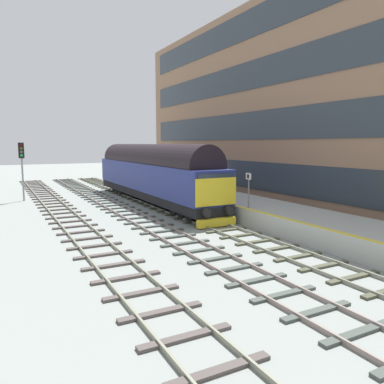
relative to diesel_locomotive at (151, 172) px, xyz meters
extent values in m
plane|color=gray|center=(0.00, -6.21, -2.49)|extent=(140.00, 140.00, 0.00)
cube|color=slate|center=(-0.72, -6.21, -2.41)|extent=(0.07, 60.00, 0.15)
cube|color=slate|center=(0.72, -6.21, -2.41)|extent=(0.07, 60.00, 0.15)
cube|color=#454635|center=(0.00, -19.16, -2.44)|extent=(2.50, 0.26, 0.09)
cube|color=#454635|center=(0.00, -17.80, -2.44)|extent=(2.50, 0.26, 0.09)
cube|color=#454635|center=(0.00, -16.44, -2.44)|extent=(2.50, 0.26, 0.09)
cube|color=#454635|center=(0.00, -15.07, -2.44)|extent=(2.50, 0.26, 0.09)
cube|color=#454635|center=(0.00, -13.71, -2.44)|extent=(2.50, 0.26, 0.09)
cube|color=#454635|center=(0.00, -12.34, -2.44)|extent=(2.50, 0.26, 0.09)
cube|color=#454635|center=(0.00, -10.98, -2.44)|extent=(2.50, 0.26, 0.09)
cube|color=#454635|center=(0.00, -9.62, -2.44)|extent=(2.50, 0.26, 0.09)
cube|color=#454635|center=(0.00, -8.25, -2.44)|extent=(2.50, 0.26, 0.09)
cube|color=#454635|center=(0.00, -6.89, -2.44)|extent=(2.50, 0.26, 0.09)
cube|color=#454635|center=(0.00, -5.53, -2.44)|extent=(2.50, 0.26, 0.09)
cube|color=#454635|center=(0.00, -4.16, -2.44)|extent=(2.50, 0.26, 0.09)
cube|color=#454635|center=(0.00, -2.80, -2.44)|extent=(2.50, 0.26, 0.09)
cube|color=#454635|center=(0.00, -1.44, -2.44)|extent=(2.50, 0.26, 0.09)
cube|color=#454635|center=(0.00, -0.07, -2.44)|extent=(2.50, 0.26, 0.09)
cube|color=#454635|center=(0.00, 1.29, -2.44)|extent=(2.50, 0.26, 0.09)
cube|color=#454635|center=(0.00, 2.66, -2.44)|extent=(2.50, 0.26, 0.09)
cube|color=#454635|center=(0.00, 4.02, -2.44)|extent=(2.50, 0.26, 0.09)
cube|color=#454635|center=(0.00, 5.38, -2.44)|extent=(2.50, 0.26, 0.09)
cube|color=#454635|center=(0.00, 6.75, -2.44)|extent=(2.50, 0.26, 0.09)
cube|color=#454635|center=(0.00, 8.11, -2.44)|extent=(2.50, 0.26, 0.09)
cube|color=#454635|center=(0.00, 9.47, -2.44)|extent=(2.50, 0.26, 0.09)
cube|color=#454635|center=(0.00, 10.84, -2.44)|extent=(2.50, 0.26, 0.09)
cube|color=#454635|center=(0.00, 12.20, -2.44)|extent=(2.50, 0.26, 0.09)
cube|color=#454635|center=(0.00, 13.56, -2.44)|extent=(2.50, 0.26, 0.09)
cube|color=#454635|center=(0.00, 14.93, -2.44)|extent=(2.50, 0.26, 0.09)
cube|color=#454635|center=(0.00, 16.29, -2.44)|extent=(2.50, 0.26, 0.09)
cube|color=#454635|center=(0.00, 17.66, -2.44)|extent=(2.50, 0.26, 0.09)
cube|color=#454635|center=(0.00, 19.02, -2.44)|extent=(2.50, 0.26, 0.09)
cube|color=#454635|center=(0.00, 20.38, -2.44)|extent=(2.50, 0.26, 0.09)
cube|color=#454635|center=(0.00, 21.75, -2.44)|extent=(2.50, 0.26, 0.09)
cube|color=#454635|center=(0.00, 23.11, -2.44)|extent=(2.50, 0.26, 0.09)
cube|color=gray|center=(-3.93, -6.21, -2.41)|extent=(0.07, 60.00, 0.15)
cube|color=gray|center=(-2.49, -6.21, -2.41)|extent=(0.07, 60.00, 0.15)
cube|color=#424943|center=(-3.21, -21.89, -2.44)|extent=(2.50, 0.26, 0.09)
cube|color=#424943|center=(-3.21, -20.53, -2.44)|extent=(2.50, 0.26, 0.09)
cube|color=#424943|center=(-3.21, -19.16, -2.44)|extent=(2.50, 0.26, 0.09)
cube|color=#424943|center=(-3.21, -17.80, -2.44)|extent=(2.50, 0.26, 0.09)
cube|color=#424943|center=(-3.21, -16.44, -2.44)|extent=(2.50, 0.26, 0.09)
cube|color=#424943|center=(-3.21, -15.07, -2.44)|extent=(2.50, 0.26, 0.09)
cube|color=#424943|center=(-3.21, -13.71, -2.44)|extent=(2.50, 0.26, 0.09)
cube|color=#424943|center=(-3.21, -12.34, -2.44)|extent=(2.50, 0.26, 0.09)
cube|color=#424943|center=(-3.21, -10.98, -2.44)|extent=(2.50, 0.26, 0.09)
cube|color=#424943|center=(-3.21, -9.62, -2.44)|extent=(2.50, 0.26, 0.09)
cube|color=#424943|center=(-3.21, -8.25, -2.44)|extent=(2.50, 0.26, 0.09)
cube|color=#424943|center=(-3.21, -6.89, -2.44)|extent=(2.50, 0.26, 0.09)
cube|color=#424943|center=(-3.21, -5.53, -2.44)|extent=(2.50, 0.26, 0.09)
cube|color=#424943|center=(-3.21, -4.16, -2.44)|extent=(2.50, 0.26, 0.09)
cube|color=#424943|center=(-3.21, -2.80, -2.44)|extent=(2.50, 0.26, 0.09)
cube|color=#424943|center=(-3.21, -1.44, -2.44)|extent=(2.50, 0.26, 0.09)
cube|color=#424943|center=(-3.21, -0.07, -2.44)|extent=(2.50, 0.26, 0.09)
cube|color=#424943|center=(-3.21, 1.29, -2.44)|extent=(2.50, 0.26, 0.09)
cube|color=#424943|center=(-3.21, 2.66, -2.44)|extent=(2.50, 0.26, 0.09)
cube|color=#424943|center=(-3.21, 4.02, -2.44)|extent=(2.50, 0.26, 0.09)
cube|color=#424943|center=(-3.21, 5.38, -2.44)|extent=(2.50, 0.26, 0.09)
cube|color=#424943|center=(-3.21, 6.75, -2.44)|extent=(2.50, 0.26, 0.09)
cube|color=#424943|center=(-3.21, 8.11, -2.44)|extent=(2.50, 0.26, 0.09)
cube|color=#424943|center=(-3.21, 9.47, -2.44)|extent=(2.50, 0.26, 0.09)
cube|color=#424943|center=(-3.21, 10.84, -2.44)|extent=(2.50, 0.26, 0.09)
cube|color=#424943|center=(-3.21, 12.20, -2.44)|extent=(2.50, 0.26, 0.09)
cube|color=#424943|center=(-3.21, 13.56, -2.44)|extent=(2.50, 0.26, 0.09)
cube|color=#424943|center=(-3.21, 14.93, -2.44)|extent=(2.50, 0.26, 0.09)
cube|color=#424943|center=(-3.21, 16.29, -2.44)|extent=(2.50, 0.26, 0.09)
cube|color=#424943|center=(-3.21, 17.66, -2.44)|extent=(2.50, 0.26, 0.09)
cube|color=#424943|center=(-3.21, 19.02, -2.44)|extent=(2.50, 0.26, 0.09)
cube|color=#424943|center=(-3.21, 20.38, -2.44)|extent=(2.50, 0.26, 0.09)
cube|color=#424943|center=(-3.21, 21.75, -2.44)|extent=(2.50, 0.26, 0.09)
cube|color=#424943|center=(-3.21, 23.11, -2.44)|extent=(2.50, 0.26, 0.09)
cube|color=gray|center=(-7.83, -6.21, -2.41)|extent=(0.07, 60.00, 0.15)
cube|color=gray|center=(-6.39, -6.21, -2.41)|extent=(0.07, 60.00, 0.15)
cube|color=#4D4542|center=(-7.11, -21.59, -2.44)|extent=(2.50, 0.26, 0.09)
cube|color=#4D4542|center=(-7.11, -20.05, -2.44)|extent=(2.50, 0.26, 0.09)
cube|color=#4D4542|center=(-7.11, -18.52, -2.44)|extent=(2.50, 0.26, 0.09)
cube|color=#4D4542|center=(-7.11, -16.98, -2.44)|extent=(2.50, 0.26, 0.09)
cube|color=#4D4542|center=(-7.11, -15.44, -2.44)|extent=(2.50, 0.26, 0.09)
cube|color=#4D4542|center=(-7.11, -13.90, -2.44)|extent=(2.50, 0.26, 0.09)
cube|color=#4D4542|center=(-7.11, -12.36, -2.44)|extent=(2.50, 0.26, 0.09)
cube|color=#4D4542|center=(-7.11, -10.82, -2.44)|extent=(2.50, 0.26, 0.09)
cube|color=#4D4542|center=(-7.11, -9.28, -2.44)|extent=(2.50, 0.26, 0.09)
cube|color=#4D4542|center=(-7.11, -7.75, -2.44)|extent=(2.50, 0.26, 0.09)
cube|color=#4D4542|center=(-7.11, -6.21, -2.44)|extent=(2.50, 0.26, 0.09)
cube|color=#4D4542|center=(-7.11, -4.67, -2.44)|extent=(2.50, 0.26, 0.09)
cube|color=#4D4542|center=(-7.11, -3.13, -2.44)|extent=(2.50, 0.26, 0.09)
cube|color=#4D4542|center=(-7.11, -1.59, -2.44)|extent=(2.50, 0.26, 0.09)
cube|color=#4D4542|center=(-7.11, -0.05, -2.44)|extent=(2.50, 0.26, 0.09)
cube|color=#4D4542|center=(-7.11, 1.48, -2.44)|extent=(2.50, 0.26, 0.09)
cube|color=#4D4542|center=(-7.11, 3.02, -2.44)|extent=(2.50, 0.26, 0.09)
cube|color=#4D4542|center=(-7.11, 4.56, -2.44)|extent=(2.50, 0.26, 0.09)
cube|color=#4D4542|center=(-7.11, 6.10, -2.44)|extent=(2.50, 0.26, 0.09)
cube|color=#4D4542|center=(-7.11, 7.64, -2.44)|extent=(2.50, 0.26, 0.09)
cube|color=#4D4542|center=(-7.11, 9.18, -2.44)|extent=(2.50, 0.26, 0.09)
cube|color=#4D4542|center=(-7.11, 10.72, -2.44)|extent=(2.50, 0.26, 0.09)
cube|color=#4D4542|center=(-7.11, 12.25, -2.44)|extent=(2.50, 0.26, 0.09)
cube|color=#4D4542|center=(-7.11, 13.79, -2.44)|extent=(2.50, 0.26, 0.09)
cube|color=#4D4542|center=(-7.11, 15.33, -2.44)|extent=(2.50, 0.26, 0.09)
cube|color=#4D4542|center=(-7.11, 16.87, -2.44)|extent=(2.50, 0.26, 0.09)
cube|color=#4D4542|center=(-7.11, 18.41, -2.44)|extent=(2.50, 0.26, 0.09)
cube|color=#4D4542|center=(-7.11, 19.95, -2.44)|extent=(2.50, 0.26, 0.09)
cube|color=#4D4542|center=(-7.11, 21.48, -2.44)|extent=(2.50, 0.26, 0.09)
cube|color=#4D4542|center=(-7.11, 23.02, -2.44)|extent=(2.50, 0.26, 0.09)
cube|color=#A8ACA6|center=(3.60, -6.21, -1.99)|extent=(4.00, 44.00, 1.00)
cube|color=yellow|center=(1.75, -6.21, -1.48)|extent=(0.30, 44.00, 0.01)
cube|color=#906D53|center=(9.82, -2.55, 5.45)|extent=(4.59, 39.16, 15.88)
cube|color=#2F3840|center=(7.50, -2.55, -0.31)|extent=(0.06, 36.03, 2.22)
cube|color=#2F3840|center=(7.50, -2.55, 3.66)|extent=(0.06, 36.03, 2.22)
cube|color=#2F3840|center=(7.50, -2.55, 7.63)|extent=(0.06, 36.03, 2.22)
cube|color=#2F3840|center=(7.50, -2.55, 11.60)|extent=(0.06, 36.03, 2.22)
cube|color=black|center=(0.00, 0.04, -1.67)|extent=(2.56, 19.71, 0.60)
cube|color=navy|center=(0.00, 0.04, -0.32)|extent=(2.70, 19.71, 2.10)
cylinder|color=black|center=(0.00, 0.04, 0.91)|extent=(2.56, 18.14, 2.57)
cube|color=yellow|center=(0.00, -9.86, -0.47)|extent=(2.65, 0.08, 1.58)
cube|color=#232D3D|center=(0.00, -9.84, 0.26)|extent=(2.38, 0.04, 0.64)
cube|color=#232D3D|center=(1.37, 0.04, -0.02)|extent=(0.04, 13.80, 0.44)
cylinder|color=black|center=(-0.75, -10.07, -1.57)|extent=(0.48, 0.35, 0.48)
cylinder|color=black|center=(0.75, -10.07, -1.57)|extent=(0.48, 0.35, 0.48)
cube|color=yellow|center=(0.00, -9.92, -2.20)|extent=(2.43, 0.36, 0.47)
cylinder|color=black|center=(0.00, -7.96, -1.97)|extent=(1.64, 1.04, 1.04)
cylinder|color=black|center=(0.00, -6.86, -1.97)|extent=(1.64, 1.04, 1.04)
cylinder|color=black|center=(0.00, -5.76, -1.97)|extent=(1.64, 1.04, 1.04)
cylinder|color=black|center=(0.00, 5.84, -1.97)|extent=(1.64, 1.04, 1.04)
cylinder|color=black|center=(0.00, 6.94, -1.97)|extent=(1.64, 1.04, 1.04)
cylinder|color=black|center=(0.00, 8.04, -1.97)|extent=(1.64, 1.04, 1.04)
cylinder|color=gray|center=(-8.97, 5.92, -0.09)|extent=(0.14, 0.14, 4.80)
cube|color=black|center=(-8.97, 5.86, 1.68)|extent=(0.44, 0.10, 1.27)
cylinder|color=#500807|center=(-8.97, 5.80, 2.11)|extent=(0.20, 0.06, 0.20)
cylinder|color=#53470A|center=(-8.97, 5.80, 1.83)|extent=(0.20, 0.06, 0.20)
cylinder|color=#50504E|center=(-8.97, 5.80, 1.55)|extent=(0.20, 0.06, 0.20)
cylinder|color=green|center=(-8.97, 5.80, 1.27)|extent=(0.20, 0.06, 0.20)
cylinder|color=slate|center=(1.98, -10.24, -0.47)|extent=(0.08, 0.08, 2.02)
cube|color=white|center=(1.95, -10.24, 0.36)|extent=(0.05, 0.44, 0.36)
cube|color=black|center=(1.92, -10.24, 0.36)|extent=(0.01, 0.20, 0.24)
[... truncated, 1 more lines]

